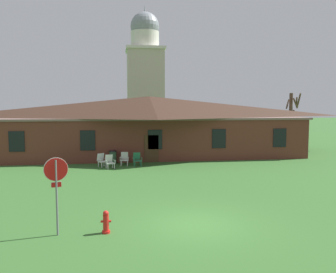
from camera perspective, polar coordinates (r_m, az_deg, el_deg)
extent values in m
plane|color=#336028|center=(13.39, 4.45, -14.08)|extent=(200.00, 200.00, 0.00)
cube|color=brown|center=(31.91, -3.05, 0.11)|extent=(25.25, 10.00, 3.20)
cube|color=#795B55|center=(31.80, -3.06, 3.12)|extent=(25.76, 10.20, 0.16)
pyramid|color=#382319|center=(31.78, -3.07, 4.90)|extent=(26.26, 10.40, 1.81)
cube|color=black|center=(27.75, -23.34, -0.74)|extent=(1.10, 0.06, 1.50)
cube|color=black|center=(26.86, -12.89, -0.63)|extent=(1.10, 0.06, 1.50)
cube|color=black|center=(26.90, -2.12, -0.49)|extent=(1.10, 0.06, 1.50)
cube|color=black|center=(27.88, 8.26, -0.34)|extent=(1.10, 0.06, 1.50)
cube|color=black|center=(29.69, 17.66, -0.20)|extent=(1.10, 0.06, 1.50)
cube|color=#422819|center=(26.96, -2.71, -2.00)|extent=(1.10, 0.06, 2.10)
cube|color=#BCB29E|center=(48.60, -3.71, 6.84)|extent=(4.80, 4.80, 11.68)
cube|color=silver|center=(49.15, -3.75, 13.88)|extent=(5.18, 5.18, 0.36)
cylinder|color=silver|center=(49.36, -3.76, 15.34)|extent=(3.80, 3.80, 2.20)
sphere|color=gray|center=(49.70, -3.78, 17.36)|extent=(3.88, 3.88, 3.88)
cone|color=gray|center=(50.25, -3.79, 19.97)|extent=(0.24, 0.24, 1.00)
cylinder|color=slate|center=(12.55, -17.60, -9.47)|extent=(0.07, 0.07, 2.58)
cylinder|color=white|center=(12.36, -17.73, -5.10)|extent=(0.79, 0.21, 0.81)
cylinder|color=#B71414|center=(12.34, -17.72, -5.12)|extent=(0.74, 0.20, 0.76)
cube|color=#B71414|center=(12.45, -17.66, -7.47)|extent=(0.32, 0.10, 0.16)
cube|color=white|center=(12.46, -17.66, -7.45)|extent=(0.33, 0.10, 0.18)
cube|color=white|center=(25.39, -9.82, -4.50)|extent=(0.07, 0.07, 0.36)
cube|color=white|center=(25.15, -10.71, -4.61)|extent=(0.07, 0.07, 0.36)
cube|color=white|center=(25.76, -10.34, -4.37)|extent=(0.07, 0.07, 0.36)
cube|color=white|center=(25.53, -11.22, -4.47)|extent=(0.07, 0.07, 0.36)
cube|color=white|center=(25.42, -10.53, -4.03)|extent=(0.74, 0.73, 0.05)
cube|color=white|center=(25.64, -10.90, -3.28)|extent=(0.53, 0.44, 0.54)
cube|color=white|center=(25.52, -9.96, -3.54)|extent=(0.31, 0.42, 0.03)
cube|color=white|center=(25.40, -9.76, -3.83)|extent=(0.06, 0.06, 0.22)
cube|color=white|center=(25.23, -11.08, -3.66)|extent=(0.31, 0.42, 0.03)
cube|color=white|center=(25.11, -10.89, -3.96)|extent=(0.06, 0.06, 0.22)
cube|color=silver|center=(24.57, -8.68, -4.81)|extent=(0.06, 0.06, 0.36)
cube|color=silver|center=(24.44, -9.71, -4.88)|extent=(0.06, 0.06, 0.36)
cube|color=silver|center=(24.98, -8.99, -4.64)|extent=(0.06, 0.06, 0.36)
cube|color=silver|center=(24.85, -10.01, -4.71)|extent=(0.06, 0.06, 0.36)
cube|color=silver|center=(24.68, -9.36, -4.29)|extent=(0.68, 0.66, 0.05)
cube|color=silver|center=(24.92, -9.58, -3.50)|extent=(0.55, 0.34, 0.54)
cube|color=silver|center=(24.71, -8.70, -3.81)|extent=(0.20, 0.46, 0.03)
cube|color=silver|center=(24.57, -8.59, -4.12)|extent=(0.05, 0.05, 0.22)
cube|color=silver|center=(24.54, -10.00, -3.89)|extent=(0.20, 0.46, 0.03)
cube|color=silver|center=(24.41, -9.89, -4.20)|extent=(0.05, 0.05, 0.22)
cube|color=silver|center=(25.65, -6.61, -4.36)|extent=(0.05, 0.05, 0.36)
cube|color=silver|center=(25.68, -7.63, -4.36)|extent=(0.05, 0.05, 0.36)
cube|color=silver|center=(26.08, -6.55, -4.20)|extent=(0.05, 0.05, 0.36)
cube|color=silver|center=(26.11, -7.56, -4.20)|extent=(0.05, 0.05, 0.36)
cube|color=silver|center=(25.85, -7.10, -3.83)|extent=(0.58, 0.56, 0.05)
cube|color=silver|center=(26.11, -7.06, -3.07)|extent=(0.53, 0.23, 0.54)
cube|color=silver|center=(25.78, -6.46, -3.41)|extent=(0.10, 0.47, 0.03)
cube|color=silver|center=(25.64, -6.48, -3.71)|extent=(0.04, 0.04, 0.22)
cube|color=silver|center=(25.82, -7.75, -3.41)|extent=(0.10, 0.47, 0.03)
cube|color=silver|center=(25.67, -7.77, -3.71)|extent=(0.04, 0.04, 0.22)
cube|color=#28704C|center=(25.38, -4.38, -4.44)|extent=(0.06, 0.06, 0.36)
cube|color=#28704C|center=(25.31, -5.41, -4.48)|extent=(0.06, 0.06, 0.36)
cube|color=#28704C|center=(25.81, -4.56, -4.28)|extent=(0.06, 0.06, 0.36)
cube|color=#28704C|center=(25.74, -5.57, -4.32)|extent=(0.06, 0.06, 0.36)
cube|color=#28704C|center=(25.53, -4.98, -3.92)|extent=(0.60, 0.58, 0.05)
cube|color=#28704C|center=(25.78, -5.11, -3.16)|extent=(0.53, 0.25, 0.54)
cube|color=#28704C|center=(25.53, -4.34, -3.48)|extent=(0.12, 0.47, 0.03)
cube|color=#28704C|center=(25.39, -4.27, -3.78)|extent=(0.04, 0.04, 0.22)
cube|color=#28704C|center=(25.43, -5.62, -3.52)|extent=(0.12, 0.47, 0.03)
cube|color=#28704C|center=(25.29, -5.56, -3.82)|extent=(0.04, 0.04, 0.22)
cylinder|color=brown|center=(39.18, 19.25, 2.55)|extent=(0.36, 0.36, 5.63)
cylinder|color=brown|center=(39.29, 20.44, 5.44)|extent=(0.64, 1.61, 1.60)
cylinder|color=brown|center=(39.61, 19.14, 3.59)|extent=(1.02, 0.41, 0.78)
cylinder|color=brown|center=(39.26, 18.84, 5.00)|extent=(0.71, 0.70, 1.03)
cylinder|color=brown|center=(39.15, 20.14, 5.26)|extent=(0.70, 1.14, 1.04)
cylinder|color=brown|center=(38.98, 19.93, 5.22)|extent=(0.86, 0.76, 0.93)
cylinder|color=red|center=(12.74, -10.01, -14.98)|extent=(0.28, 0.28, 0.08)
cylinder|color=red|center=(12.63, -10.03, -13.63)|extent=(0.20, 0.20, 0.55)
sphere|color=red|center=(12.53, -10.06, -12.18)|extent=(0.20, 0.20, 0.20)
cylinder|color=red|center=(12.62, -10.64, -13.40)|extent=(0.10, 0.08, 0.08)
cylinder|color=red|center=(12.61, -9.43, -13.39)|extent=(0.10, 0.08, 0.08)
cylinder|color=#335638|center=(26.66, -8.93, -3.44)|extent=(0.52, 0.52, 0.90)
cylinder|color=black|center=(26.59, -8.95, -2.39)|extent=(0.56, 0.56, 0.08)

